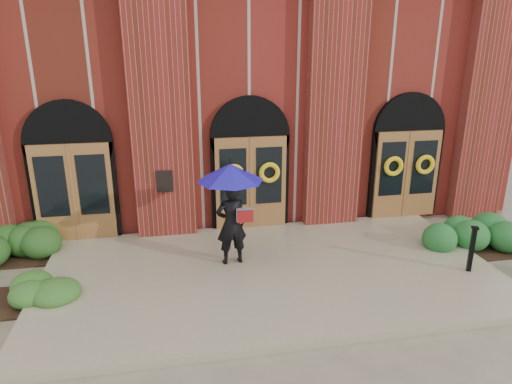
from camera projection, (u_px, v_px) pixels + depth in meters
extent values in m
plane|color=gray|center=(272.00, 279.00, 10.09)|extent=(90.00, 90.00, 0.00)
cube|color=gray|center=(271.00, 273.00, 10.21)|extent=(10.00, 5.30, 0.15)
cube|color=maroon|center=(222.00, 83.00, 17.30)|extent=(16.00, 12.00, 7.00)
cube|color=black|center=(165.00, 181.00, 11.48)|extent=(0.40, 0.05, 0.55)
cube|color=maroon|center=(160.00, 106.00, 11.14)|extent=(1.50, 0.45, 7.00)
cube|color=maroon|center=(335.00, 102.00, 11.94)|extent=(1.50, 0.45, 7.00)
cube|color=maroon|center=(488.00, 98.00, 12.73)|extent=(1.50, 0.45, 7.00)
cube|color=olive|center=(74.00, 193.00, 11.39)|extent=(1.90, 0.10, 2.50)
cylinder|color=black|center=(69.00, 143.00, 11.13)|extent=(2.10, 0.22, 2.10)
cube|color=olive|center=(251.00, 183.00, 12.18)|extent=(1.90, 0.10, 2.50)
cylinder|color=black|center=(250.00, 136.00, 11.92)|extent=(2.10, 0.22, 2.10)
cube|color=olive|center=(406.00, 175.00, 12.97)|extent=(1.90, 0.10, 2.50)
cylinder|color=black|center=(408.00, 130.00, 12.71)|extent=(2.10, 0.22, 2.10)
torus|color=yellow|center=(234.00, 174.00, 11.89)|extent=(0.57, 0.13, 0.57)
torus|color=yellow|center=(269.00, 173.00, 12.06)|extent=(0.57, 0.13, 0.57)
torus|color=yellow|center=(394.00, 166.00, 12.68)|extent=(0.57, 0.13, 0.57)
torus|color=yellow|center=(425.00, 165.00, 12.85)|extent=(0.57, 0.13, 0.57)
imported|color=black|center=(231.00, 224.00, 10.23)|extent=(0.75, 0.54, 1.90)
cone|color=#1D14A1|center=(230.00, 172.00, 9.86)|extent=(1.66, 1.66, 0.38)
cylinder|color=black|center=(233.00, 195.00, 9.98)|extent=(0.02, 0.02, 0.63)
cube|color=#AEB0B3|center=(245.00, 215.00, 10.06)|extent=(0.38, 0.22, 0.28)
cube|color=maroon|center=(245.00, 217.00, 9.97)|extent=(0.36, 0.07, 0.28)
cube|color=black|center=(472.00, 250.00, 9.97)|extent=(0.12, 0.12, 1.01)
cube|color=black|center=(475.00, 228.00, 9.81)|extent=(0.18, 0.18, 0.04)
ellipsoid|color=#224818|center=(45.00, 241.00, 11.12)|extent=(2.82, 1.13, 0.72)
ellipsoid|color=#1F5823|center=(472.00, 237.00, 11.36)|extent=(2.80, 1.12, 0.72)
ellipsoid|color=#2E5A1F|center=(24.00, 292.00, 9.12)|extent=(1.30, 1.11, 0.46)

